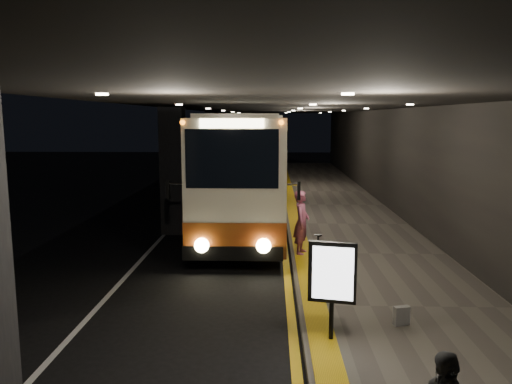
{
  "coord_description": "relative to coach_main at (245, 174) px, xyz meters",
  "views": [
    {
      "loc": [
        1.93,
        -13.18,
        4.06
      ],
      "look_at": [
        1.44,
        2.48,
        1.7
      ],
      "focal_mm": 35.0,
      "sensor_mm": 36.0,
      "label": 1
    }
  ],
  "objects": [
    {
      "name": "sidewalk",
      "position": [
        3.81,
        -0.61,
        -1.86
      ],
      "size": [
        4.5,
        50.0,
        0.15
      ],
      "primitive_type": "cube",
      "color": "#514C44",
      "rests_on": "ground"
    },
    {
      "name": "coach_main",
      "position": [
        0.0,
        0.0,
        0.0
      ],
      "size": [
        2.78,
        12.99,
        4.03
      ],
      "rotation": [
        0.0,
        0.0,
        0.01
      ],
      "color": "beige",
      "rests_on": "ground"
    },
    {
      "name": "stanchion_post",
      "position": [
        2.11,
        -7.19,
        -1.22
      ],
      "size": [
        0.05,
        0.05,
        1.13
      ],
      "primitive_type": "cylinder",
      "color": "black",
      "rests_on": "sidewalk"
    },
    {
      "name": "terminal_wall",
      "position": [
        6.06,
        -0.61,
        1.06
      ],
      "size": [
        0.1,
        50.0,
        6.0
      ],
      "primitive_type": "cube",
      "color": "black",
      "rests_on": "ground"
    },
    {
      "name": "ground",
      "position": [
        -0.94,
        -5.61,
        -1.94
      ],
      "size": [
        90.0,
        90.0,
        0.0
      ],
      "primitive_type": "plane",
      "color": "black"
    },
    {
      "name": "tactile_strip",
      "position": [
        1.91,
        -0.61,
        -1.78
      ],
      "size": [
        0.5,
        50.0,
        0.01
      ],
      "primitive_type": "cube",
      "color": "gold",
      "rests_on": "sidewalk"
    },
    {
      "name": "canopy",
      "position": [
        1.56,
        -0.61,
        2.66
      ],
      "size": [
        9.0,
        50.0,
        0.4
      ],
      "primitive_type": "cube",
      "color": "black",
      "rests_on": "support_columns"
    },
    {
      "name": "info_sign",
      "position": [
        2.06,
        -10.39,
        -0.59
      ],
      "size": [
        0.84,
        0.28,
        1.77
      ],
      "rotation": [
        0.0,
        0.0,
        -0.21
      ],
      "color": "black",
      "rests_on": "sidewalk"
    },
    {
      "name": "bag_polka",
      "position": [
        3.47,
        -9.72,
        -1.61
      ],
      "size": [
        0.32,
        0.2,
        0.36
      ],
      "primitive_type": "cube",
      "rotation": [
        0.0,
        0.0,
        0.27
      ],
      "color": "black",
      "rests_on": "sidewalk"
    },
    {
      "name": "lane_line_white",
      "position": [
        -2.74,
        -0.61,
        -1.93
      ],
      "size": [
        0.12,
        50.0,
        0.01
      ],
      "primitive_type": "cube",
      "color": "silver",
      "rests_on": "ground"
    },
    {
      "name": "support_columns",
      "position": [
        -2.44,
        -1.61,
        0.26
      ],
      "size": [
        0.8,
        24.8,
        4.4
      ],
      "color": "black",
      "rests_on": "ground"
    },
    {
      "name": "passenger_boarding",
      "position": [
        1.86,
        -4.74,
        -0.87
      ],
      "size": [
        0.59,
        0.76,
        1.84
      ],
      "primitive_type": "imported",
      "rotation": [
        0.0,
        0.0,
        1.32
      ],
      "color": "#B25372",
      "rests_on": "sidewalk"
    },
    {
      "name": "coach_second",
      "position": [
        0.17,
        10.34,
        -0.0
      ],
      "size": [
        3.08,
        12.88,
        4.03
      ],
      "rotation": [
        0.0,
        0.0,
        0.03
      ],
      "color": "beige",
      "rests_on": "ground"
    },
    {
      "name": "kerb_stripe_yellow",
      "position": [
        1.41,
        -0.61,
        -1.93
      ],
      "size": [
        0.18,
        50.0,
        0.01
      ],
      "primitive_type": "cube",
      "color": "gold",
      "rests_on": "ground"
    }
  ]
}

